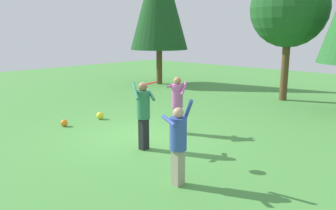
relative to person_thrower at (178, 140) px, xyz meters
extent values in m
plane|color=#4C9342|center=(-2.86, 1.66, -0.95)|extent=(40.00, 40.00, 0.00)
cube|color=gray|center=(0.00, 0.00, -0.58)|extent=(0.19, 0.22, 0.75)
cylinder|color=#334C9E|center=(0.00, 0.00, 0.12)|extent=(0.34, 0.34, 0.65)
sphere|color=tan|center=(0.00, 0.00, 0.54)|extent=(0.21, 0.21, 0.21)
cylinder|color=#334C9E|center=(-0.08, -0.18, 0.40)|extent=(0.54, 0.30, 0.12)
cylinder|color=#334C9E|center=(0.08, 0.18, 0.56)|extent=(0.37, 0.23, 0.51)
cube|color=black|center=(-2.05, 0.99, -0.54)|extent=(0.19, 0.22, 0.83)
cylinder|color=#2D7551|center=(-2.05, 0.99, 0.24)|extent=(0.34, 0.34, 0.73)
sphere|color=#8C6647|center=(-2.05, 0.99, 0.71)|extent=(0.24, 0.24, 0.24)
cylinder|color=#2D7551|center=(-1.96, 1.17, 0.51)|extent=(0.57, 0.36, 0.27)
cylinder|color=#2D7551|center=(-2.15, 0.82, 0.62)|extent=(0.53, 0.34, 0.41)
cube|color=gray|center=(-2.37, 2.67, -0.55)|extent=(0.19, 0.22, 0.81)
cylinder|color=#A85693|center=(-2.37, 2.67, 0.20)|extent=(0.34, 0.34, 0.70)
sphere|color=#8C6647|center=(-2.37, 2.67, 0.66)|extent=(0.23, 0.23, 0.23)
cylinder|color=#A85693|center=(-2.19, 2.76, 0.43)|extent=(0.31, 0.53, 0.37)
cylinder|color=#A85693|center=(-2.55, 2.59, 0.49)|extent=(0.33, 0.57, 0.11)
cylinder|color=red|center=(-1.38, 0.62, 0.92)|extent=(0.35, 0.35, 0.09)
sphere|color=yellow|center=(-5.47, 2.08, -0.82)|extent=(0.26, 0.26, 0.26)
sphere|color=orange|center=(-5.56, 0.72, -0.84)|extent=(0.23, 0.23, 0.23)
cylinder|color=brown|center=(-2.21, 9.78, 0.55)|extent=(0.33, 0.33, 3.01)
sphere|color=#1E5123|center=(-2.21, 9.78, 3.06)|extent=(3.32, 3.32, 3.32)
cylinder|color=brown|center=(-9.71, 9.46, 0.89)|extent=(0.34, 0.34, 3.69)
camera|label=1|loc=(4.15, -4.78, 2.07)|focal=36.07mm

